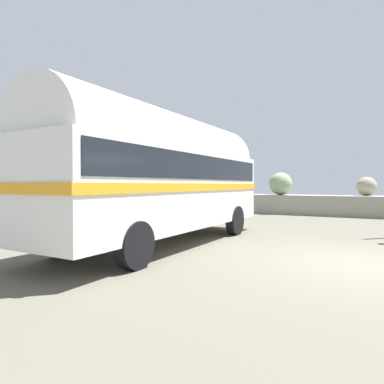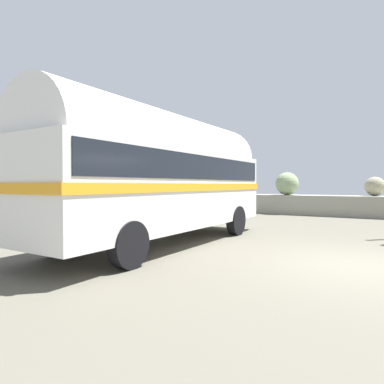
# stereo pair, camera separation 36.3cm
# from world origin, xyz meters

# --- Properties ---
(ground) EXTENTS (32.00, 26.00, 0.02)m
(ground) POSITION_xyz_m (0.00, 0.00, 0.01)
(ground) COLOR #5B574B
(breakwater) EXTENTS (31.36, 2.03, 2.41)m
(breakwater) POSITION_xyz_m (0.06, 11.82, 0.70)
(breakwater) COLOR gray
(breakwater) RESTS_ON ground
(vintage_coach) EXTENTS (2.59, 8.63, 3.70)m
(vintage_coach) POSITION_xyz_m (-4.95, 0.07, 2.05)
(vintage_coach) COLOR black
(vintage_coach) RESTS_ON ground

